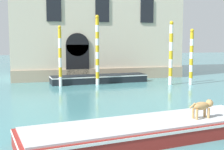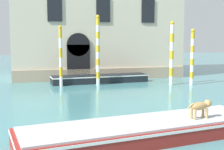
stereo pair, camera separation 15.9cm
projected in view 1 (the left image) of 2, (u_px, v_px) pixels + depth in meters
The scene contains 7 objects.
boat_foreground at pixel (147, 129), 9.79m from camera, with size 8.23×3.26×0.56m.
dog_on_deck at pixel (203, 106), 10.09m from camera, with size 0.91×0.36×0.61m.
boat_moored_near_palazzo at pixel (99, 79), 22.34m from camera, with size 6.99×1.99×0.55m.
mooring_pole_0 at pixel (171, 53), 21.10m from camera, with size 0.26×0.26×4.31m.
mooring_pole_1 at pixel (97, 50), 20.91m from camera, with size 0.24×0.24×4.71m.
mooring_pole_2 at pixel (191, 57), 21.16m from camera, with size 0.25×0.25×3.80m.
mooring_pole_3 at pixel (60, 56), 20.40m from camera, with size 0.21×0.21×3.99m.
Camera 1 is at (-3.68, -2.72, 3.13)m, focal length 50.00 mm.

